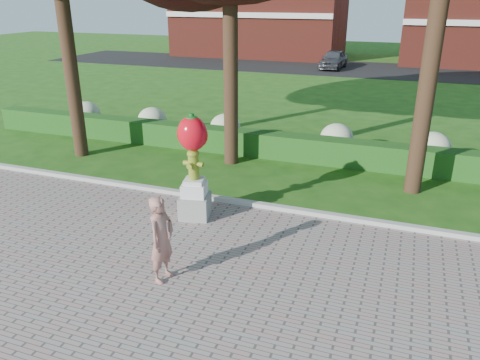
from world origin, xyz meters
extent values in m
plane|color=#1E4D13|center=(0.00, 0.00, 0.00)|extent=(100.00, 100.00, 0.00)
cube|color=#ADADA5|center=(0.00, 3.00, 0.07)|extent=(40.00, 0.18, 0.15)
cube|color=#164C15|center=(0.00, 7.00, 0.40)|extent=(24.00, 0.70, 0.80)
ellipsoid|color=#ADB388|center=(-9.00, 8.00, 0.55)|extent=(1.10, 1.10, 0.99)
ellipsoid|color=#ADB388|center=(-6.00, 8.00, 0.55)|extent=(1.10, 1.10, 0.99)
ellipsoid|color=#ADB388|center=(-3.00, 8.00, 0.55)|extent=(1.10, 1.10, 0.99)
ellipsoid|color=#ADB388|center=(1.00, 8.00, 0.55)|extent=(1.10, 1.10, 0.99)
ellipsoid|color=#ADB388|center=(4.00, 8.00, 0.55)|extent=(1.10, 1.10, 0.99)
cube|color=black|center=(0.00, 28.00, 0.01)|extent=(50.00, 8.00, 0.02)
cube|color=maroon|center=(-10.00, 34.00, 3.50)|extent=(14.00, 8.00, 7.00)
cylinder|color=black|center=(-7.00, 5.00, 3.36)|extent=(0.44, 0.44, 6.72)
cylinder|color=black|center=(-2.00, 6.00, 3.08)|extent=(0.44, 0.44, 6.16)
cylinder|color=black|center=(3.50, 5.50, 3.64)|extent=(0.44, 0.44, 7.28)
cube|color=gray|center=(-1.37, 1.95, 0.32)|extent=(0.81, 0.81, 0.55)
cube|color=silver|center=(-1.37, 1.95, 0.75)|extent=(0.66, 0.66, 0.31)
cube|color=silver|center=(-1.37, 1.95, 0.96)|extent=(0.53, 0.53, 0.11)
cylinder|color=olive|center=(-1.37, 1.95, 1.32)|extent=(0.24, 0.24, 0.62)
ellipsoid|color=olive|center=(-1.37, 1.95, 1.63)|extent=(0.29, 0.29, 0.20)
cylinder|color=olive|center=(-1.55, 1.95, 1.39)|extent=(0.13, 0.12, 0.12)
cylinder|color=olive|center=(-1.19, 1.95, 1.39)|extent=(0.13, 0.12, 0.12)
cylinder|color=olive|center=(-1.37, 1.79, 1.39)|extent=(0.13, 0.13, 0.13)
cylinder|color=olive|center=(-1.37, 1.95, 1.72)|extent=(0.09, 0.09, 0.06)
ellipsoid|color=red|center=(-1.37, 1.95, 2.10)|extent=(0.69, 0.62, 0.80)
ellipsoid|color=red|center=(-1.57, 1.95, 2.08)|extent=(0.34, 0.34, 0.51)
ellipsoid|color=red|center=(-1.17, 1.95, 2.08)|extent=(0.34, 0.34, 0.51)
cylinder|color=#155C1B|center=(-1.37, 1.95, 2.50)|extent=(0.11, 0.11, 0.13)
ellipsoid|color=#155C1B|center=(-1.37, 1.95, 2.47)|extent=(0.27, 0.27, 0.09)
imported|color=#A86E60|center=(-0.79, -0.66, 0.87)|extent=(0.45, 0.64, 1.67)
imported|color=#404248|center=(-2.38, 27.60, 0.67)|extent=(1.72, 3.91, 1.31)
camera|label=1|loc=(3.11, -7.20, 5.01)|focal=35.00mm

